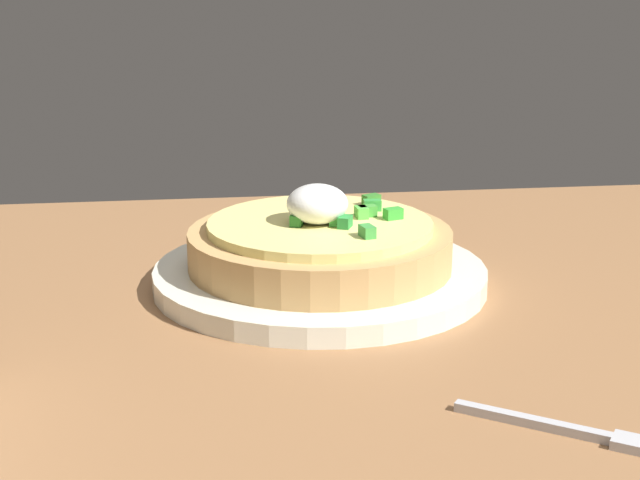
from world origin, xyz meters
TOP-DOWN VIEW (x-y plane):
  - dining_table at (0.00, 0.00)cm, footprint 91.28×70.54cm
  - plate at (6.29, -7.45)cm, footprint 24.01×24.01cm
  - pizza at (6.28, -7.44)cm, footprint 18.93×18.93cm
  - fork at (-3.43, 17.00)cm, footprint 9.44×7.05cm

SIDE VIEW (x-z plane):
  - dining_table at x=0.00cm, z-range 0.00..2.52cm
  - fork at x=-3.43cm, z-range 2.52..3.02cm
  - plate at x=6.29cm, z-range 2.52..3.97cm
  - pizza at x=6.28cm, z-range 2.65..8.83cm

